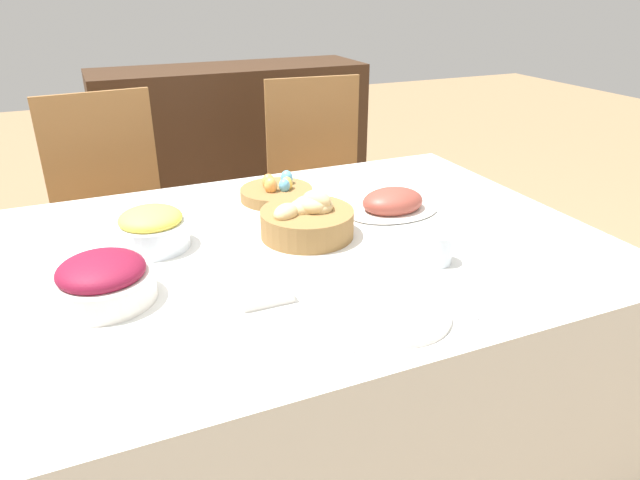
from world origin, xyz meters
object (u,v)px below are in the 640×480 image
Objects in this scene: knife at (452,301)px; drinking_cup at (437,248)px; pineapple_bowl at (152,229)px; fork at (331,330)px; chair_far_left at (115,218)px; spoon at (463,298)px; chair_far_right at (321,188)px; ham_platter at (393,203)px; beet_salad_bowl at (103,280)px; egg_basket at (277,192)px; bread_basket at (307,219)px; butter_dish at (264,294)px; sideboard at (235,155)px; dinner_plate at (394,314)px.

drinking_cup reaches higher than knife.
fork is at bearing -64.17° from pineapple_bowl.
chair_far_left reaches higher than pineapple_bowl.
pineapple_bowl reaches higher than spoon.
pineapple_bowl reaches higher than drinking_cup.
chair_far_right is 0.86m from ham_platter.
beet_salad_bowl reaches higher than drinking_cup.
pineapple_bowl is (-0.41, -0.20, 0.03)m from egg_basket.
pineapple_bowl reaches higher than egg_basket.
fork is (-0.13, -0.44, -0.05)m from bread_basket.
chair_far_right is at bearing 64.36° from bread_basket.
butter_dish is at bearing -179.29° from drinking_cup.
chair_far_right reaches higher than knife.
spoon is at bearing -23.12° from beet_salad_bowl.
drinking_cup is (-0.03, -1.96, 0.30)m from sideboard.
fork is 2.21× the size of drinking_cup.
chair_far_right is at bearing 47.11° from beet_salad_bowl.
egg_basket is at bearing -99.63° from sideboard.
egg_basket is at bearing 86.50° from bread_basket.
chair_far_left is 1.05m from beet_salad_bowl.
beet_salad_bowl reaches higher than dinner_plate.
egg_basket is (-0.24, -1.39, 0.28)m from sideboard.
fork is (-0.55, -1.32, 0.21)m from chair_far_right.
knife is at bearing -113.71° from drinking_cup.
pineapple_bowl is 1.14× the size of knife.
chair_far_left is at bearing 93.91° from pineapple_bowl.
bread_basket is 1.07× the size of dinner_plate.
chair_far_left is 5.97× the size of knife.
butter_dish is (-0.21, -0.28, -0.03)m from bread_basket.
egg_basket is (-0.40, -0.58, 0.23)m from chair_far_right.
bread_basket reaches higher than ham_platter.
sideboard is 2.15m from spoon.
knife is 1.46× the size of butter_dish.
chair_far_right reaches higher than ham_platter.
knife is 0.40m from butter_dish.
bread_basket is 0.47m from knife.
butter_dish is at bearing -23.50° from beet_salad_bowl.
pineapple_bowl is 0.86× the size of beet_salad_bowl.
knife is at bearing -106.01° from ham_platter.
beet_salad_bowl is at bearing -166.26° from ham_platter.
chair_far_right is 5.26× the size of pineapple_bowl.
ham_platter is 0.58m from dinner_plate.
knife is at bearing -71.12° from bread_basket.
butter_dish reaches higher than spoon.
fork is 0.28m from knife.
spoon is (0.31, 0.00, 0.00)m from fork.
dinner_plate reaches higher than fork.
egg_basket is 0.62m from butter_dish.
fork is at bearing -101.39° from egg_basket.
pineapple_bowl is 0.67m from dinner_plate.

